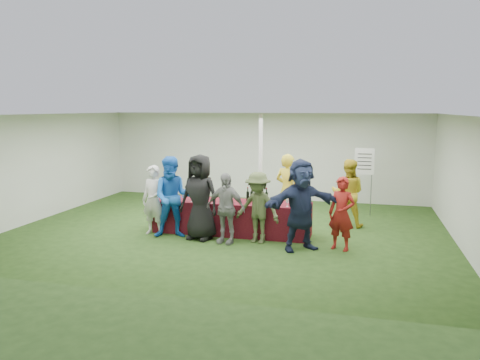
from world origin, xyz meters
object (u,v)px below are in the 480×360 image
(serving_table, at_px, (232,217))
(customer_0, at_px, (154,200))
(customer_5, at_px, (301,205))
(customer_1, at_px, (173,197))
(customer_3, at_px, (226,208))
(customer_6, at_px, (342,214))
(wine_list_sign, at_px, (364,167))
(staff_back, at_px, (348,193))
(customer_2, at_px, (200,197))
(dump_bucket, at_px, (304,203))
(customer_4, at_px, (258,208))
(staff_pourer, at_px, (287,190))

(serving_table, relative_size, customer_0, 2.28)
(customer_0, bearing_deg, customer_5, 4.39)
(customer_0, bearing_deg, customer_1, -1.46)
(customer_3, relative_size, customer_6, 1.01)
(wine_list_sign, bearing_deg, customer_5, -109.09)
(customer_6, bearing_deg, customer_1, -159.94)
(wine_list_sign, bearing_deg, staff_back, -105.49)
(customer_3, distance_m, customer_5, 1.61)
(customer_2, height_order, customer_3, customer_2)
(dump_bucket, xyz_separation_m, customer_2, (-2.23, -0.38, 0.09))
(wine_list_sign, bearing_deg, customer_0, -145.20)
(customer_1, bearing_deg, staff_back, 9.78)
(serving_table, distance_m, wine_list_sign, 4.06)
(staff_back, height_order, customer_1, customer_1)
(staff_back, relative_size, customer_4, 1.08)
(customer_2, distance_m, customer_4, 1.30)
(wine_list_sign, xyz_separation_m, customer_2, (-3.45, -3.28, -0.38))
(dump_bucket, distance_m, customer_0, 3.38)
(serving_table, relative_size, customer_4, 2.36)
(serving_table, distance_m, customer_4, 1.01)
(wine_list_sign, distance_m, customer_6, 3.39)
(serving_table, height_order, customer_6, customer_6)
(serving_table, distance_m, customer_0, 1.81)
(customer_1, relative_size, customer_2, 0.97)
(dump_bucket, bearing_deg, customer_4, -159.84)
(serving_table, relative_size, wine_list_sign, 2.00)
(staff_pourer, distance_m, customer_1, 2.83)
(customer_5, xyz_separation_m, customer_6, (0.79, 0.20, -0.18))
(wine_list_sign, distance_m, customer_0, 5.62)
(customer_3, bearing_deg, customer_0, -178.20)
(customer_5, relative_size, customer_6, 1.24)
(staff_back, distance_m, customer_2, 3.66)
(wine_list_sign, distance_m, customer_4, 3.94)
(dump_bucket, bearing_deg, customer_6, -27.33)
(dump_bucket, relative_size, customer_2, 0.12)
(staff_back, xyz_separation_m, customer_0, (-4.22, -1.87, -0.03))
(staff_back, height_order, customer_0, staff_back)
(staff_pourer, relative_size, customer_4, 1.16)
(serving_table, distance_m, customer_1, 1.42)
(customer_3, height_order, customer_6, customer_3)
(customer_3, relative_size, customer_4, 0.99)
(customer_0, height_order, customer_2, customer_2)
(customer_5, bearing_deg, staff_pourer, 71.36)
(serving_table, bearing_deg, customer_1, -152.54)
(serving_table, height_order, wine_list_sign, wine_list_sign)
(customer_5, bearing_deg, customer_1, 140.02)
(staff_back, bearing_deg, customer_4, 50.42)
(wine_list_sign, distance_m, customer_5, 3.74)
(customer_4, bearing_deg, customer_3, -149.11)
(serving_table, xyz_separation_m, customer_3, (0.08, -0.76, 0.38))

